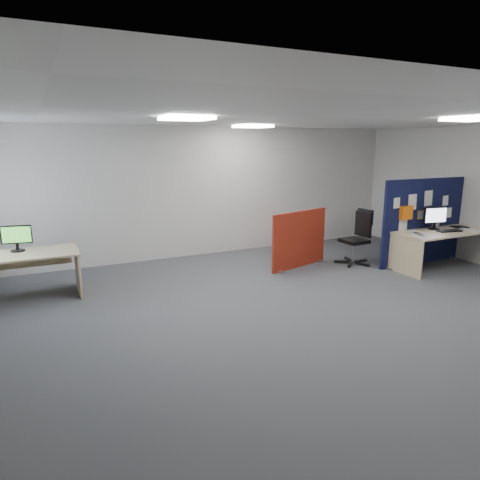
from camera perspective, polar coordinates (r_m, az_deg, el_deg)
name	(u,v)px	position (r m, az deg, el deg)	size (l,w,h in m)	color
floor	(299,307)	(6.45, 7.87, -8.78)	(9.00, 9.00, 0.00)	#505358
ceiling	(305,117)	(6.01, 8.68, 15.92)	(9.00, 7.00, 0.02)	white
wall_back	(210,192)	(9.17, -4.04, 6.44)	(9.00, 0.02, 2.70)	silver
ceiling_lights	(299,122)	(6.75, 7.81, 15.33)	(4.10, 4.10, 0.04)	white
navy_divider	(422,222)	(9.15, 23.15, 2.25)	(2.05, 0.30, 1.69)	black
main_desk	(440,239)	(9.06, 25.14, 0.17)	(1.97, 0.87, 0.73)	#D5BF88
monitor_main	(435,217)	(9.04, 24.57, 2.79)	(0.49, 0.21, 0.43)	black
keyboard	(449,231)	(8.99, 26.10, 1.11)	(0.45, 0.18, 0.03)	black
mouse	(460,230)	(9.18, 27.32, 1.22)	(0.10, 0.06, 0.03)	gray
paper_tray	(460,227)	(9.54, 27.23, 1.57)	(0.28, 0.22, 0.01)	black
red_divider	(300,240)	(8.32, 7.94, 0.02)	(1.42, 0.44, 1.10)	maroon
second_desk	(19,264)	(7.33, -27.35, -2.89)	(1.70, 0.85, 0.73)	#D5BF88
monitor_second	(16,237)	(7.38, -27.66, 0.34)	(0.45, 0.20, 0.41)	black
office_chair	(359,234)	(8.78, 15.54, 0.81)	(0.68, 0.71, 1.07)	black
desk_papers	(442,231)	(9.00, 25.35, 1.13)	(1.73, 0.87, 0.00)	white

